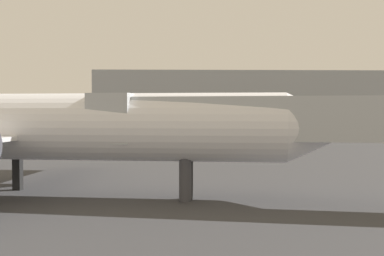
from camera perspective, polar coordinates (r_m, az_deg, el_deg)
The scene contains 3 objects.
airplane_at_gate at distance 29.66m, azimuth -19.98°, elevation 0.17°, with size 38.98×27.65×12.98m.
jet_bridge at distance 25.77m, azimuth 10.52°, elevation 0.90°, with size 22.90×6.77×6.01m.
terminal_building at distance 123.98m, azimuth 5.26°, elevation 3.12°, with size 70.86×20.79×14.95m, color #999EA3.
Camera 1 is at (3.40, -7.25, 4.99)m, focal length 44.24 mm.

